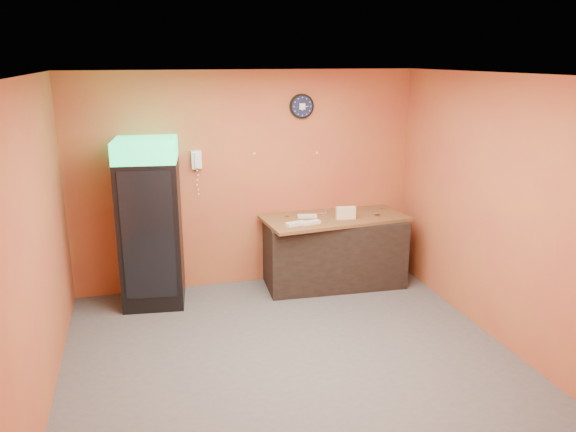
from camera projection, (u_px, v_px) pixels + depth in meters
name	position (u px, v px, depth m)	size (l,w,h in m)	color
floor	(288.00, 352.00, 5.83)	(4.50, 4.50, 0.00)	#47474C
back_wall	(247.00, 180.00, 7.30)	(4.50, 0.02, 2.80)	#B06731
left_wall	(38.00, 242.00, 4.87)	(0.02, 4.00, 2.80)	#B06731
right_wall	(490.00, 207.00, 6.02)	(0.02, 4.00, 2.80)	#B06731
ceiling	(287.00, 74.00, 5.06)	(4.50, 4.00, 0.02)	white
beverage_cooler	(151.00, 226.00, 6.73)	(0.79, 0.80, 2.04)	black
prep_counter	(334.00, 252.00, 7.46)	(1.80, 0.80, 0.90)	black
wall_clock	(302.00, 106.00, 7.20)	(0.32, 0.06, 0.32)	black
wall_phone	(196.00, 160.00, 7.00)	(0.12, 0.11, 0.23)	white
butcher_paper	(334.00, 218.00, 7.33)	(1.85, 0.85, 0.04)	brown
sub_roll_stack	(346.00, 213.00, 7.21)	(0.26, 0.12, 0.16)	beige
wrapped_sandwich_left	(296.00, 224.00, 6.95)	(0.26, 0.10, 0.04)	silver
wrapped_sandwich_mid	(311.00, 222.00, 7.00)	(0.25, 0.10, 0.04)	silver
wrapped_sandwich_right	(307.00, 216.00, 7.28)	(0.25, 0.10, 0.04)	silver
kitchen_tool	(326.00, 212.00, 7.45)	(0.05, 0.05, 0.05)	silver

